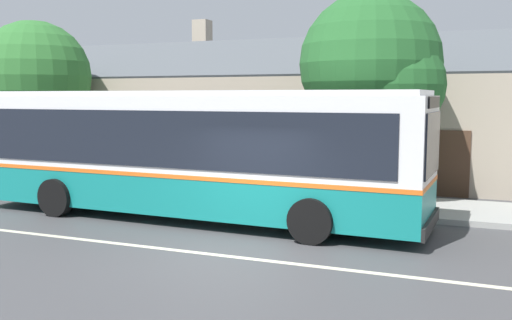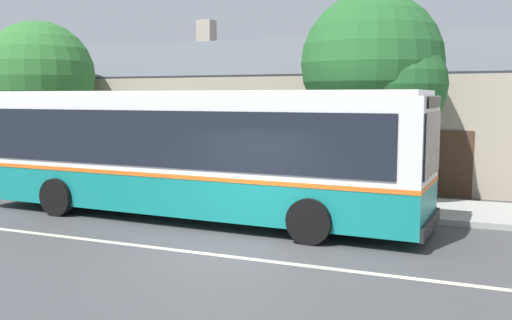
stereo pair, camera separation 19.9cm
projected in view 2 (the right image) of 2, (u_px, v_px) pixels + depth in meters
ground_plane at (222, 256)px, 11.31m from camera, size 300.00×300.00×0.00m
sidewalk_far at (312, 201)px, 16.80m from camera, size 60.00×3.00×0.15m
lane_divider_stripe at (222, 256)px, 11.31m from camera, size 60.00×0.16×0.01m
community_building at (359, 124)px, 22.98m from camera, size 27.30×8.48×6.61m
transit_bus at (189, 150)px, 14.69m from camera, size 12.23×3.04×3.29m
bench_by_building at (48, 170)px, 20.08m from camera, size 1.86×0.51×0.94m
bench_down_street at (145, 174)px, 18.85m from camera, size 1.89×0.51×0.94m
street_tree_primary at (378, 70)px, 16.20m from camera, size 4.19×4.06×6.11m
street_tree_secondary at (37, 80)px, 21.35m from camera, size 4.10×4.10×5.94m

